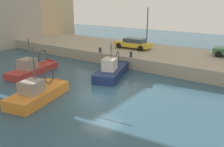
# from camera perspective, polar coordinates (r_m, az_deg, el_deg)

# --- Properties ---
(water_surface) EXTENTS (80.00, 80.00, 0.00)m
(water_surface) POSITION_cam_1_polar(r_m,az_deg,el_deg) (17.58, -2.29, -5.18)
(water_surface) COLOR #2D5166
(water_surface) RESTS_ON ground
(quay_wall) EXTENTS (9.00, 56.00, 1.20)m
(quay_wall) POSITION_cam_1_polar(r_m,az_deg,el_deg) (26.99, 12.80, 3.74)
(quay_wall) COLOR #ADA08C
(quay_wall) RESTS_ON ground
(fishing_boat_red) EXTENTS (6.43, 2.85, 4.17)m
(fishing_boat_red) POSITION_cam_1_polar(r_m,az_deg,el_deg) (24.19, -17.97, 0.68)
(fishing_boat_red) COLOR #BC3833
(fishing_boat_red) RESTS_ON ground
(fishing_boat_orange) EXTENTS (5.92, 3.12, 4.66)m
(fishing_boat_orange) POSITION_cam_1_polar(r_m,az_deg,el_deg) (17.69, -16.65, -5.34)
(fishing_boat_orange) COLOR orange
(fishing_boat_orange) RESTS_ON ground
(fishing_boat_navy) EXTENTS (7.02, 3.95, 4.02)m
(fishing_boat_navy) POSITION_cam_1_polar(r_m,az_deg,el_deg) (22.33, 0.39, 0.11)
(fishing_boat_navy) COLOR navy
(fishing_boat_navy) RESTS_ON ground
(parked_car_yellow) EXTENTS (2.05, 4.37, 1.26)m
(parked_car_yellow) POSITION_cam_1_polar(r_m,az_deg,el_deg) (28.41, 5.28, 7.36)
(parked_car_yellow) COLOR gold
(parked_car_yellow) RESTS_ON quay_wall
(mooring_bollard_south) EXTENTS (0.28, 0.28, 0.55)m
(mooring_bollard_south) POSITION_cam_1_polar(r_m,az_deg,el_deg) (24.04, 4.63, 4.63)
(mooring_bollard_south) COLOR #2D2D33
(mooring_bollard_south) RESTS_ON quay_wall
(mooring_bollard_mid) EXTENTS (0.28, 0.28, 0.55)m
(mooring_bollard_mid) POSITION_cam_1_polar(r_m,az_deg,el_deg) (26.27, -2.91, 5.74)
(mooring_bollard_mid) COLOR #2D2D33
(mooring_bollard_mid) RESTS_ON quay_wall
(quay_streetlamp) EXTENTS (0.36, 0.36, 4.83)m
(quay_streetlamp) POSITION_cam_1_polar(r_m,az_deg,el_deg) (29.07, 8.61, 12.62)
(quay_streetlamp) COLOR #38383D
(quay_streetlamp) RESTS_ON quay_wall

